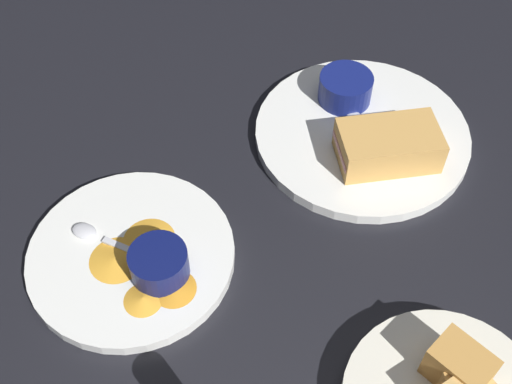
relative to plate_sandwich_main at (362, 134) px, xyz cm
name	(u,v)px	position (x,y,z in cm)	size (l,w,h in cm)	color
ground_plane	(313,218)	(8.03, 12.26, -2.30)	(110.00, 110.00, 3.00)	black
plate_sandwich_main	(362,134)	(0.00, 0.00, 0.00)	(29.73, 29.73, 1.60)	white
sandwich_half_near	(388,146)	(-2.26, 5.18, 3.20)	(13.88, 8.83, 4.80)	tan
ramekin_dark_sauce	(345,87)	(1.69, -6.47, 2.96)	(7.61, 7.61, 4.02)	navy
spoon_by_dark_ramekin	(358,125)	(0.58, -0.72, 1.16)	(3.33, 9.96, 0.80)	silver
plate_chips_companion	(132,255)	(30.86, 18.25, 0.00)	(24.89, 24.89, 1.60)	white
ramekin_light_gravy	(159,263)	(27.13, 21.36, 2.87)	(6.83, 6.83, 3.84)	#0C144C
spoon_by_gravy_ramekin	(94,235)	(35.42, 15.80, 1.16)	(9.39, 5.98, 0.80)	silver
plantain_chip_scatter	(142,264)	(29.32, 20.24, 1.10)	(14.00, 14.74, 0.60)	gold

